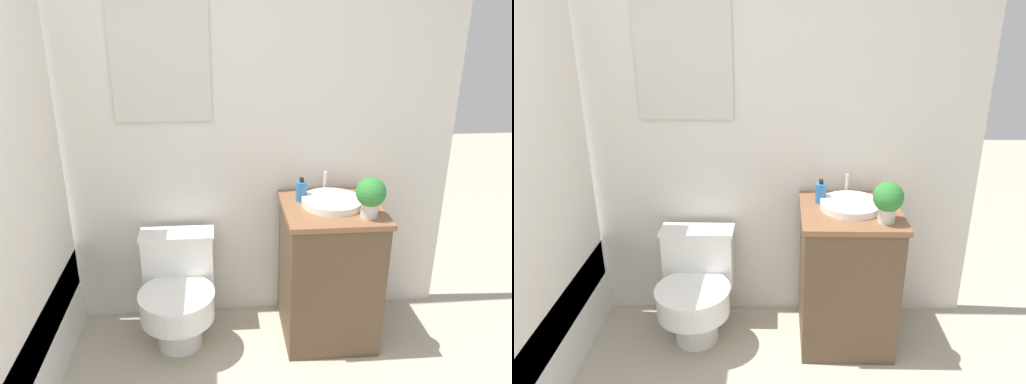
# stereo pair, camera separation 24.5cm
# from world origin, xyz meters

# --- Properties ---
(wall_back) EXTENTS (3.39, 0.07, 2.50)m
(wall_back) POSITION_xyz_m (-0.00, 1.87, 1.26)
(wall_back) COLOR silver
(wall_back) RESTS_ON ground_plane
(toilet) EXTENTS (0.44, 0.55, 0.64)m
(toilet) POSITION_xyz_m (0.03, 1.57, 0.32)
(toilet) COLOR white
(toilet) RESTS_ON ground_plane
(vanity) EXTENTS (0.55, 0.55, 0.83)m
(vanity) POSITION_xyz_m (0.91, 1.56, 0.42)
(vanity) COLOR brown
(vanity) RESTS_ON ground_plane
(sink) EXTENTS (0.34, 0.37, 0.13)m
(sink) POSITION_xyz_m (0.91, 1.58, 0.86)
(sink) COLOR white
(sink) RESTS_ON vanity
(soap_bottle) EXTENTS (0.06, 0.06, 0.14)m
(soap_bottle) POSITION_xyz_m (0.75, 1.66, 0.89)
(soap_bottle) COLOR #2D6BB2
(soap_bottle) RESTS_ON vanity
(potted_plant) EXTENTS (0.16, 0.16, 0.22)m
(potted_plant) POSITION_xyz_m (1.07, 1.41, 0.96)
(potted_plant) COLOR beige
(potted_plant) RESTS_ON vanity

